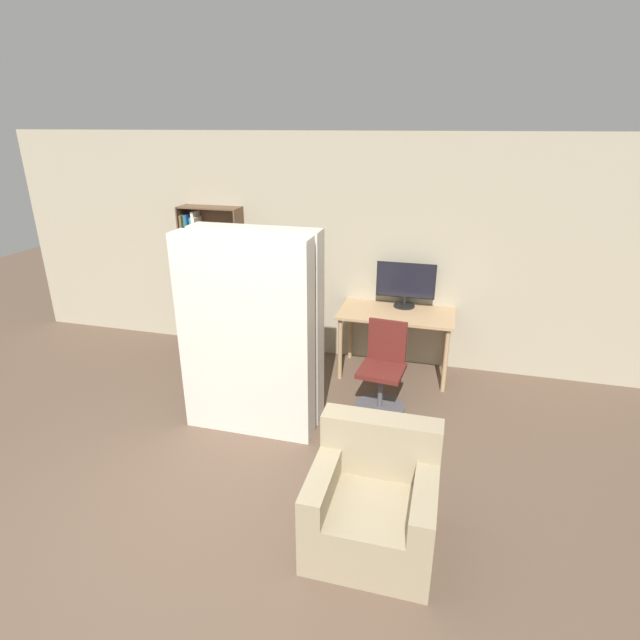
# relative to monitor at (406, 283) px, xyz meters

# --- Properties ---
(ground_plane) EXTENTS (16.00, 16.00, 0.00)m
(ground_plane) POSITION_rel_monitor_xyz_m (-1.17, -3.15, -1.07)
(ground_plane) COLOR brown
(wall_back) EXTENTS (8.00, 0.06, 2.70)m
(wall_back) POSITION_rel_monitor_xyz_m (-1.17, 0.17, 0.28)
(wall_back) COLOR tan
(wall_back) RESTS_ON ground
(desk) EXTENTS (1.29, 0.70, 0.78)m
(desk) POSITION_rel_monitor_xyz_m (-0.06, -0.21, -0.39)
(desk) COLOR tan
(desk) RESTS_ON ground
(monitor) EXTENTS (0.68, 0.24, 0.53)m
(monitor) POSITION_rel_monitor_xyz_m (0.00, 0.00, 0.00)
(monitor) COLOR black
(monitor) RESTS_ON desk
(office_chair) EXTENTS (0.52, 0.52, 0.91)m
(office_chair) POSITION_rel_monitor_xyz_m (-0.09, -0.98, -0.70)
(office_chair) COLOR #4C4C51
(office_chair) RESTS_ON ground
(bookshelf) EXTENTS (0.77, 0.28, 1.83)m
(bookshelf) POSITION_rel_monitor_xyz_m (-2.51, 0.03, -0.18)
(bookshelf) COLOR brown
(bookshelf) RESTS_ON ground
(mattress_near) EXTENTS (1.24, 0.25, 1.91)m
(mattress_near) POSITION_rel_monitor_xyz_m (-1.25, -1.72, -0.11)
(mattress_near) COLOR beige
(mattress_near) RESTS_ON ground
(mattress_far) EXTENTS (1.24, 0.25, 1.91)m
(mattress_far) POSITION_rel_monitor_xyz_m (-1.25, -1.40, -0.11)
(mattress_far) COLOR beige
(mattress_far) RESTS_ON ground
(armchair) EXTENTS (0.85, 0.80, 0.85)m
(armchair) POSITION_rel_monitor_xyz_m (0.12, -2.78, -0.75)
(armchair) COLOR gray
(armchair) RESTS_ON ground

